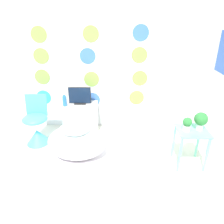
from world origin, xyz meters
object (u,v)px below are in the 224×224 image
(tv, at_px, (80,96))
(potted_plant_right, at_px, (201,120))
(chair, at_px, (37,128))
(potted_plant_left, at_px, (187,124))
(vase, at_px, (65,101))
(bathtub, at_px, (77,142))

(tv, bearing_deg, potted_plant_right, -28.38)
(chair, relative_size, potted_plant_left, 4.23)
(potted_plant_right, bearing_deg, vase, 157.05)
(vase, relative_size, potted_plant_right, 0.79)
(bathtub, xyz_separation_m, potted_plant_right, (1.71, -0.11, 0.44))
(vase, bearing_deg, potted_plant_right, -22.95)
(bathtub, relative_size, chair, 1.05)
(bathtub, xyz_separation_m, tv, (-0.06, 0.85, 0.40))
(vase, bearing_deg, potted_plant_left, -25.71)
(bathtub, xyz_separation_m, chair, (-0.73, 0.40, 0.01))
(chair, height_order, vase, chair)
(chair, bearing_deg, vase, 38.90)
(chair, height_order, potted_plant_right, chair)
(tv, distance_m, potted_plant_left, 1.86)
(tv, bearing_deg, chair, -146.65)
(tv, distance_m, potted_plant_right, 2.01)
(potted_plant_right, bearing_deg, chair, 168.13)
(potted_plant_left, xyz_separation_m, potted_plant_right, (0.18, 0.03, 0.05))
(bathtub, distance_m, tv, 0.94)
(potted_plant_left, height_order, potted_plant_right, potted_plant_right)
(vase, xyz_separation_m, potted_plant_right, (2.02, -0.85, 0.08))
(bathtub, height_order, potted_plant_left, potted_plant_left)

